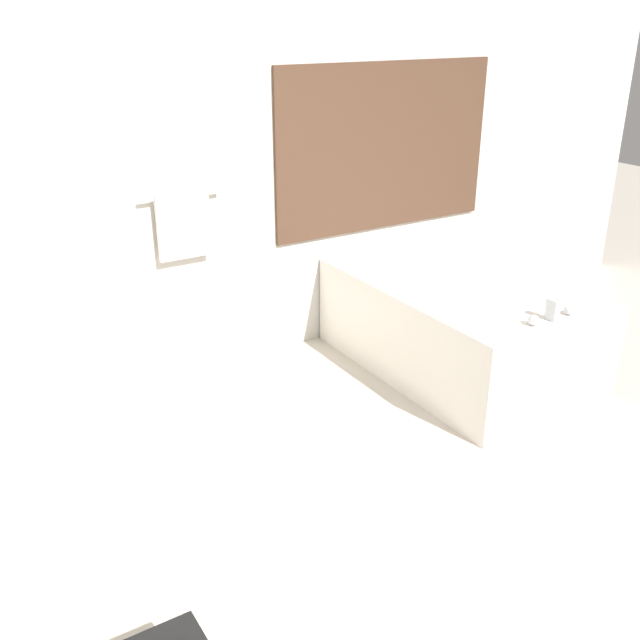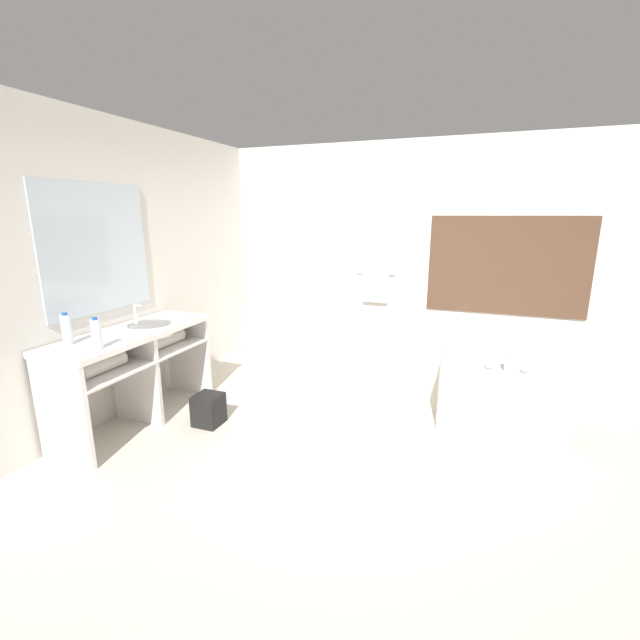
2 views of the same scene
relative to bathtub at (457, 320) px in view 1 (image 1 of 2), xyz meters
name	(u,v)px [view 1 (image 1 of 2)]	position (x,y,z in m)	size (l,w,h in m)	color
ground_plane	(456,556)	(-1.19, -1.36, -0.33)	(16.00, 16.00, 0.00)	beige
wall_back_with_blinds	(228,154)	(-1.15, 0.86, 1.02)	(7.40, 0.13, 2.70)	silver
bathtub	(457,320)	(0.00, 0.00, 0.00)	(1.05, 1.65, 0.71)	silver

